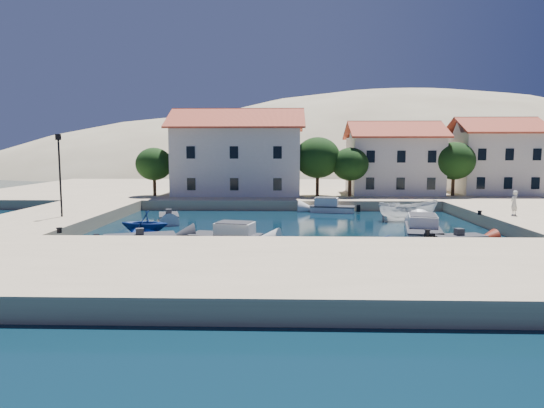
{
  "coord_description": "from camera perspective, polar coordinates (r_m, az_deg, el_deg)",
  "views": [
    {
      "loc": [
        -0.45,
        -27.99,
        6.04
      ],
      "look_at": [
        -1.51,
        8.15,
        2.0
      ],
      "focal_mm": 32.0,
      "sensor_mm": 36.0,
      "label": 1
    }
  ],
  "objects": [
    {
      "name": "boat_east",
      "position": [
        43.07,
        15.67,
        -1.92
      ],
      "size": [
        5.11,
        2.03,
        1.96
      ],
      "primitive_type": "imported",
      "rotation": [
        0.0,
        0.0,
        1.6
      ],
      "color": "silver",
      "rests_on": "ground"
    },
    {
      "name": "rowboat_south",
      "position": [
        31.21,
        14.12,
        -4.98
      ],
      "size": [
        4.89,
        4.0,
        0.89
      ],
      "primitive_type": "imported",
      "rotation": [
        0.0,
        0.0,
        1.81
      ],
      "color": "navy",
      "rests_on": "ground"
    },
    {
      "name": "cabin_cruiser_south",
      "position": [
        31.56,
        -5.47,
        -3.81
      ],
      "size": [
        4.9,
        2.97,
        1.6
      ],
      "rotation": [
        0.0,
        0.0,
        -0.24
      ],
      "color": "silver",
      "rests_on": "ground"
    },
    {
      "name": "building_mid",
      "position": [
        58.34,
        14.07,
        5.38
      ],
      "size": [
        10.5,
        8.4,
        8.3
      ],
      "color": "beige",
      "rests_on": "quay_north"
    },
    {
      "name": "cabin_cruiser_north",
      "position": [
        47.54,
        7.13,
        -0.39
      ],
      "size": [
        4.53,
        2.58,
        1.6
      ],
      "rotation": [
        0.0,
        0.0,
        2.95
      ],
      "color": "silver",
      "rests_on": "ground"
    },
    {
      "name": "motorboat_red_se",
      "position": [
        33.34,
        21.12,
        -3.97
      ],
      "size": [
        3.47,
        2.04,
        1.25
      ],
      "rotation": [
        0.0,
        0.0,
        0.19
      ],
      "color": "maroon",
      "rests_on": "ground"
    },
    {
      "name": "bollards",
      "position": [
        32.4,
        7.42,
        -2.36
      ],
      "size": [
        29.36,
        9.56,
        0.3
      ],
      "color": "black",
      "rests_on": "ground"
    },
    {
      "name": "quay_north",
      "position": [
        66.27,
        3.8,
        1.57
      ],
      "size": [
        80.0,
        36.0,
        1.0
      ],
      "primitive_type": "cube",
      "color": "tan",
      "rests_on": "ground"
    },
    {
      "name": "motorboat_white_ne",
      "position": [
        46.28,
        15.68,
        -0.99
      ],
      "size": [
        2.27,
        3.32,
        1.25
      ],
      "rotation": [
        0.0,
        0.0,
        1.88
      ],
      "color": "silver",
      "rests_on": "ground"
    },
    {
      "name": "quay_south",
      "position": [
        22.69,
        2.79,
        -7.77
      ],
      "size": [
        52.0,
        12.0,
        1.0
      ],
      "primitive_type": "cube",
      "color": "tan",
      "rests_on": "ground"
    },
    {
      "name": "motorboat_white_west",
      "position": [
        42.1,
        -12.04,
        -1.61
      ],
      "size": [
        2.48,
        3.91,
        1.25
      ],
      "rotation": [
        0.0,
        0.0,
        -1.31
      ],
      "color": "silver",
      "rests_on": "ground"
    },
    {
      "name": "lamppost",
      "position": [
        39.85,
        -23.71,
        3.99
      ],
      "size": [
        0.35,
        0.25,
        6.22
      ],
      "color": "black",
      "rests_on": "quay_west"
    },
    {
      "name": "cabin_cruiser_east",
      "position": [
        35.73,
        17.35,
        -2.88
      ],
      "size": [
        3.44,
        6.09,
        1.6
      ],
      "rotation": [
        0.0,
        0.0,
        1.37
      ],
      "color": "silver",
      "rests_on": "ground"
    },
    {
      "name": "building_left",
      "position": [
        56.27,
        -4.0,
        6.25
      ],
      "size": [
        14.7,
        9.45,
        9.7
      ],
      "color": "beige",
      "rests_on": "quay_north"
    },
    {
      "name": "motorboat_grey_sw",
      "position": [
        32.3,
        -15.27,
        -4.1
      ],
      "size": [
        4.87,
        3.35,
        1.25
      ],
      "rotation": [
        0.0,
        0.0,
        0.34
      ],
      "color": "#323337",
      "rests_on": "ground"
    },
    {
      "name": "rowboat_west",
      "position": [
        36.58,
        -14.74,
        -3.34
      ],
      "size": [
        3.81,
        3.39,
        1.84
      ],
      "primitive_type": "imported",
      "rotation": [
        0.0,
        0.0,
        -1.69
      ],
      "color": "navy",
      "rests_on": "ground"
    },
    {
      "name": "building_right",
      "position": [
        62.94,
        24.65,
        5.28
      ],
      "size": [
        9.45,
        8.4,
        8.8
      ],
      "color": "beige",
      "rests_on": "quay_north"
    },
    {
      "name": "quay_west",
      "position": [
        42.64,
        -24.13,
        -1.65
      ],
      "size": [
        8.0,
        20.0,
        1.0
      ],
      "primitive_type": "cube",
      "color": "tan",
      "rests_on": "ground"
    },
    {
      "name": "ground",
      "position": [
        28.64,
        2.55,
        -5.81
      ],
      "size": [
        400.0,
        400.0,
        0.0
      ],
      "primitive_type": "plane",
      "color": "black",
      "rests_on": "ground"
    },
    {
      "name": "pedestrian",
      "position": [
        42.0,
        26.59,
        0.12
      ],
      "size": [
        0.83,
        0.79,
        1.91
      ],
      "primitive_type": "imported",
      "rotation": [
        0.0,
        0.0,
        3.79
      ],
      "color": "silver",
      "rests_on": "quay_east"
    },
    {
      "name": "hills",
      "position": [
        155.88,
        9.46,
        -4.6
      ],
      "size": [
        254.0,
        176.0,
        99.0
      ],
      "color": "gray",
      "rests_on": "ground"
    },
    {
      "name": "trees",
      "position": [
        53.69,
        7.01,
        5.04
      ],
      "size": [
        37.3,
        5.3,
        6.45
      ],
      "color": "#382314",
      "rests_on": "quay_north"
    }
  ]
}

